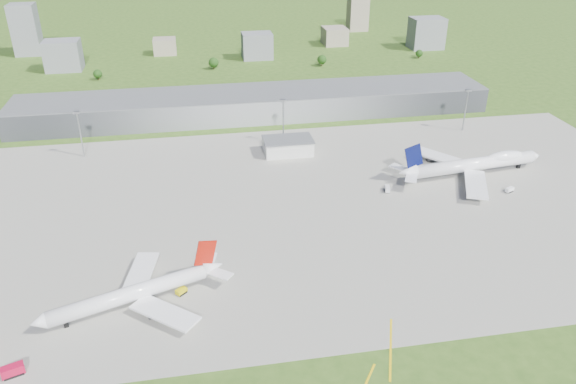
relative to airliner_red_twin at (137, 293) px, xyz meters
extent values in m
plane|color=#335219|center=(63.76, 168.91, -4.83)|extent=(1400.00, 1400.00, 0.00)
cube|color=gray|center=(73.76, 58.91, -4.79)|extent=(360.00, 190.00, 0.08)
cube|color=gray|center=(63.76, 183.91, 2.67)|extent=(300.00, 42.00, 15.00)
cube|color=silver|center=(73.76, 118.91, -0.83)|extent=(26.00, 16.00, 8.00)
cylinder|color=gray|center=(-36.24, 133.91, 7.67)|extent=(0.70, 0.70, 25.00)
cube|color=gray|center=(-36.24, 133.91, 20.47)|extent=(3.50, 2.00, 1.20)
cylinder|color=gray|center=(73.76, 133.91, 7.67)|extent=(0.70, 0.70, 25.00)
cube|color=gray|center=(73.76, 133.91, 20.47)|extent=(3.50, 2.00, 1.20)
cylinder|color=gray|center=(183.76, 133.91, 7.67)|extent=(0.70, 0.70, 25.00)
cube|color=gray|center=(183.76, 133.91, 20.47)|extent=(3.50, 2.00, 1.20)
cylinder|color=white|center=(-2.37, -0.85, 0.27)|extent=(52.62, 23.32, 5.57)
cone|color=white|center=(-29.93, -10.66, 0.27)|extent=(6.24, 6.81, 5.57)
cone|color=white|center=(26.50, 9.43, 1.02)|extent=(8.87, 7.74, 5.57)
cube|color=maroon|center=(-4.12, -1.47, -1.45)|extent=(42.38, 16.97, 1.21)
cube|color=white|center=(9.51, -10.67, -1.40)|extent=(23.81, 22.02, 0.84)
cube|color=white|center=(0.62, 14.28, -1.40)|extent=(12.58, 25.26, 0.84)
cube|color=#9E1308|center=(24.31, 8.66, 7.70)|extent=(8.87, 3.54, 11.22)
cylinder|color=#38383D|center=(6.20, -8.14, -3.16)|extent=(5.81, 4.51, 2.97)
cylinder|color=#38383D|center=(-0.34, 10.23, -3.16)|extent=(5.81, 4.51, 2.97)
cube|color=black|center=(4.28, -2.91, -3.67)|extent=(1.77, 1.55, 2.32)
cube|color=black|center=(1.47, 4.96, -3.67)|extent=(1.77, 1.55, 2.32)
cube|color=black|center=(-22.50, -8.01, -3.67)|extent=(1.77, 1.55, 2.32)
cylinder|color=white|center=(161.70, 75.60, 1.09)|extent=(67.06, 14.22, 6.67)
cone|color=white|center=(197.52, 79.70, 1.09)|extent=(6.11, 7.24, 6.67)
cone|color=white|center=(124.27, 71.32, 1.95)|extent=(9.31, 7.61, 6.67)
cube|color=navy|center=(163.84, 75.85, -0.98)|extent=(54.68, 8.94, 1.40)
ellipsoid|color=white|center=(178.94, 77.58, 3.09)|extent=(21.97, 9.06, 6.01)
cube|color=white|center=(150.25, 90.74, -0.85)|extent=(25.66, 29.90, 0.97)
cube|color=white|center=(153.96, 58.27, -0.85)|extent=(20.85, 31.40, 0.97)
cube|color=#080E3F|center=(126.95, 71.63, 9.80)|extent=(10.71, 1.75, 13.01)
cylinder|color=#38383D|center=(155.04, 84.59, -2.90)|extent=(6.27, 4.10, 3.44)
cylinder|color=#38383D|center=(147.65, 94.58, -2.90)|extent=(6.27, 4.10, 3.44)
cylinder|color=#38383D|center=(157.25, 65.34, -2.90)|extent=(6.27, 4.10, 3.44)
cylinder|color=#38383D|center=(152.30, 53.94, -2.90)|extent=(6.27, 4.10, 3.44)
cube|color=black|center=(154.73, 79.68, -3.49)|extent=(1.86, 1.48, 2.69)
cube|color=black|center=(155.84, 70.06, -3.49)|extent=(1.86, 1.48, 2.69)
cube|color=black|center=(188.44, 78.66, -3.49)|extent=(1.86, 1.48, 2.69)
cube|color=#AC0C2F|center=(-34.20, -27.20, -2.90)|extent=(7.02, 4.82, 3.01)
cube|color=black|center=(-34.20, -27.20, -4.40)|extent=(6.16, 4.63, 0.70)
cube|color=#C3B60B|center=(14.77, 3.10, -3.61)|extent=(4.49, 4.36, 1.60)
cube|color=black|center=(14.77, 3.10, -4.40)|extent=(4.12, 4.05, 0.70)
cube|color=silver|center=(112.62, 65.56, -3.31)|extent=(3.29, 5.33, 2.18)
cube|color=black|center=(112.62, 65.56, -4.40)|extent=(3.22, 4.64, 0.70)
cube|color=white|center=(169.95, 54.78, -3.43)|extent=(4.84, 3.64, 1.95)
cube|color=black|center=(169.95, 54.78, -4.40)|extent=(4.28, 3.47, 0.70)
cube|color=slate|center=(-76.24, 318.91, 7.17)|extent=(28.00, 22.00, 24.00)
cube|color=gray|center=(3.76, 358.91, 2.17)|extent=(20.00, 18.00, 14.00)
cube|color=slate|center=(83.76, 328.91, 6.17)|extent=(26.00, 20.00, 22.00)
cube|color=gray|center=(163.76, 368.91, 3.17)|extent=(22.00, 24.00, 16.00)
cube|color=slate|center=(243.76, 338.91, 9.17)|extent=(30.00, 22.00, 28.00)
cube|color=slate|center=(-116.24, 378.91, 17.17)|extent=(22.00, 20.00, 44.00)
cube|color=gray|center=(203.76, 428.91, 13.17)|extent=(20.00, 18.00, 36.00)
cylinder|color=#382314|center=(-46.24, 283.91, -3.33)|extent=(0.70, 0.70, 3.00)
sphere|color=black|center=(-46.24, 283.91, 0.04)|extent=(6.75, 6.75, 6.75)
cylinder|color=#382314|center=(43.76, 298.91, -3.03)|extent=(0.70, 0.70, 3.60)
sphere|color=black|center=(43.76, 298.91, 1.02)|extent=(8.10, 8.10, 8.10)
cylinder|color=#382314|center=(133.76, 293.91, -3.13)|extent=(0.70, 0.70, 3.40)
sphere|color=black|center=(133.76, 293.91, 0.69)|extent=(7.65, 7.65, 7.65)
cylinder|color=#382314|center=(223.76, 303.91, -3.43)|extent=(0.70, 0.70, 2.80)
sphere|color=black|center=(223.76, 303.91, -0.28)|extent=(6.30, 6.30, 6.30)
camera|label=1|loc=(24.04, -160.81, 119.40)|focal=35.00mm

